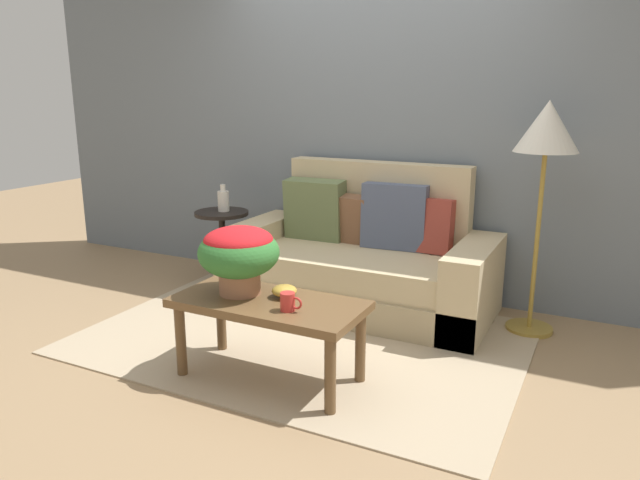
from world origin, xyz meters
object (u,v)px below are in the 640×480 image
object	(u,v)px
table_vase	(223,200)
coffee_table	(269,312)
potted_plant	(239,252)
side_table	(222,234)
couch	(361,263)
floor_lamp	(546,140)
snack_bowl	(284,291)
coffee_mug	(288,302)

from	to	relation	value
table_vase	coffee_table	bearing A→B (deg)	-46.83
potted_plant	table_vase	distance (m)	1.62
side_table	potted_plant	distance (m)	1.63
couch	coffee_table	bearing A→B (deg)	-89.63
side_table	table_vase	world-z (taller)	table_vase
floor_lamp	potted_plant	size ratio (longest dim) A/B	3.36
couch	potted_plant	distance (m)	1.35
coffee_table	snack_bowl	xyz separation A→B (m)	(0.06, 0.08, 0.10)
couch	floor_lamp	world-z (taller)	floor_lamp
side_table	coffee_mug	xyz separation A→B (m)	(1.39, -1.36, 0.09)
coffee_table	table_vase	xyz separation A→B (m)	(-1.21, 1.29, 0.30)
coffee_mug	floor_lamp	bearing A→B (deg)	55.05
snack_bowl	coffee_mug	bearing A→B (deg)	-54.22
side_table	floor_lamp	bearing A→B (deg)	2.09
snack_bowl	couch	bearing A→B (deg)	92.95
side_table	snack_bowl	bearing A→B (deg)	-43.14
side_table	floor_lamp	world-z (taller)	floor_lamp
couch	table_vase	distance (m)	1.26
coffee_table	side_table	size ratio (longest dim) A/B	1.71
coffee_table	side_table	distance (m)	1.76
floor_lamp	table_vase	bearing A→B (deg)	-178.34
potted_plant	coffee_mug	bearing A→B (deg)	-17.03
coffee_table	floor_lamp	distance (m)	2.00
potted_plant	couch	bearing A→B (deg)	81.57
potted_plant	coffee_mug	size ratio (longest dim) A/B	3.67
couch	snack_bowl	bearing A→B (deg)	-87.05
coffee_table	table_vase	world-z (taller)	table_vase
floor_lamp	snack_bowl	distance (m)	1.87
coffee_table	floor_lamp	world-z (taller)	floor_lamp
coffee_table	potted_plant	xyz separation A→B (m)	(-0.20, 0.02, 0.30)
floor_lamp	potted_plant	world-z (taller)	floor_lamp
floor_lamp	potted_plant	xyz separation A→B (m)	(-1.38, -1.33, -0.56)
potted_plant	snack_bowl	size ratio (longest dim) A/B	3.24
couch	potted_plant	size ratio (longest dim) A/B	4.27
coffee_table	snack_bowl	world-z (taller)	snack_bowl
coffee_mug	table_vase	world-z (taller)	table_vase
side_table	potted_plant	bearing A→B (deg)	-50.66
floor_lamp	table_vase	distance (m)	2.46
floor_lamp	potted_plant	bearing A→B (deg)	-136.09
potted_plant	table_vase	xyz separation A→B (m)	(-1.01, 1.26, -0.00)
snack_bowl	table_vase	xyz separation A→B (m)	(-1.26, 1.21, 0.19)
coffee_mug	snack_bowl	bearing A→B (deg)	125.78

